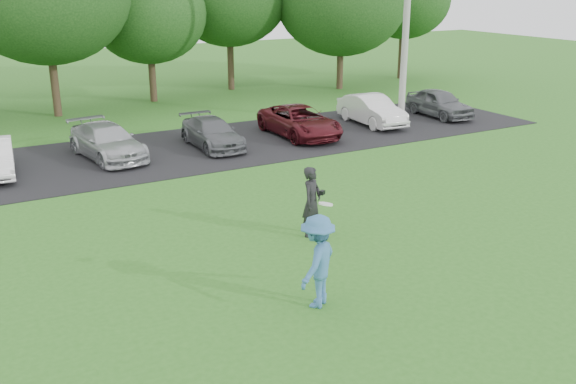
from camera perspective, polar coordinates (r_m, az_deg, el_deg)
ground at (r=12.88m, az=7.74°, el=-9.87°), size 100.00×100.00×0.00m
parking_lot at (r=23.82m, az=-11.25°, el=3.45°), size 32.00×6.50×0.03m
frisbee_player at (r=12.36m, az=2.64°, el=-6.16°), size 1.38×1.26×2.21m
camera_bystander at (r=15.69m, az=2.14°, el=-0.86°), size 0.77×0.70×1.76m
parked_cars at (r=23.82m, az=-9.56°, el=5.07°), size 27.87×4.76×1.25m
tree_row at (r=32.84m, az=-14.83°, el=15.96°), size 42.39×9.85×8.64m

